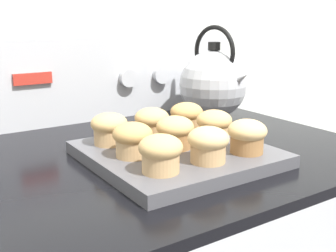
{
  "coord_description": "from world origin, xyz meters",
  "views": [
    {
      "loc": [
        -0.43,
        -0.33,
        1.19
      ],
      "look_at": [
        -0.01,
        0.3,
        0.99
      ],
      "focal_mm": 45.0,
      "sensor_mm": 36.0,
      "label": 1
    }
  ],
  "objects_px": {
    "muffin_r0_c1": "(208,144)",
    "muffin_r2_c2": "(187,116)",
    "muffin_r1_c0": "(133,139)",
    "muffin_r1_c1": "(175,132)",
    "muffin_r0_c2": "(247,135)",
    "muffin_r0_c0": "(161,153)",
    "tea_kettle": "(214,83)",
    "muffin_r1_c2": "(214,125)",
    "muffin_r2_c0": "(109,128)",
    "muffin_r2_c1": "(152,122)",
    "muffin_pan": "(177,154)"
  },
  "relations": [
    {
      "from": "muffin_r2_c0",
      "to": "muffin_r1_c2",
      "type": "bearing_deg",
      "value": -26.38
    },
    {
      "from": "muffin_r1_c2",
      "to": "muffin_r2_c1",
      "type": "height_order",
      "value": "same"
    },
    {
      "from": "muffin_r2_c0",
      "to": "muffin_r2_c2",
      "type": "relative_size",
      "value": 1.0
    },
    {
      "from": "muffin_r0_c2",
      "to": "muffin_r2_c1",
      "type": "height_order",
      "value": "same"
    },
    {
      "from": "muffin_r1_c1",
      "to": "muffin_r2_c2",
      "type": "height_order",
      "value": "same"
    },
    {
      "from": "muffin_r1_c2",
      "to": "muffin_r2_c0",
      "type": "bearing_deg",
      "value": 153.62
    },
    {
      "from": "muffin_r0_c0",
      "to": "muffin_r1_c2",
      "type": "height_order",
      "value": "same"
    },
    {
      "from": "tea_kettle",
      "to": "muffin_r2_c0",
      "type": "bearing_deg",
      "value": -159.77
    },
    {
      "from": "muffin_r2_c2",
      "to": "muffin_pan",
      "type": "bearing_deg",
      "value": -134.07
    },
    {
      "from": "muffin_r0_c2",
      "to": "tea_kettle",
      "type": "bearing_deg",
      "value": 59.91
    },
    {
      "from": "muffin_pan",
      "to": "muffin_r2_c1",
      "type": "distance_m",
      "value": 0.09
    },
    {
      "from": "muffin_r1_c0",
      "to": "muffin_r2_c0",
      "type": "relative_size",
      "value": 1.0
    },
    {
      "from": "muffin_r0_c0",
      "to": "muffin_r2_c2",
      "type": "xyz_separation_m",
      "value": [
        0.17,
        0.17,
        0.0
      ]
    },
    {
      "from": "muffin_pan",
      "to": "muffin_r1_c1",
      "type": "bearing_deg",
      "value": 158.21
    },
    {
      "from": "muffin_r0_c2",
      "to": "muffin_r1_c0",
      "type": "relative_size",
      "value": 1.0
    },
    {
      "from": "muffin_r1_c1",
      "to": "tea_kettle",
      "type": "bearing_deg",
      "value": 39.22
    },
    {
      "from": "muffin_r0_c1",
      "to": "muffin_r1_c0",
      "type": "distance_m",
      "value": 0.13
    },
    {
      "from": "muffin_r0_c1",
      "to": "muffin_r0_c2",
      "type": "height_order",
      "value": "same"
    },
    {
      "from": "muffin_r0_c1",
      "to": "muffin_r1_c2",
      "type": "height_order",
      "value": "same"
    },
    {
      "from": "muffin_r1_c0",
      "to": "muffin_r1_c1",
      "type": "height_order",
      "value": "same"
    },
    {
      "from": "muffin_r1_c2",
      "to": "muffin_r2_c0",
      "type": "height_order",
      "value": "same"
    },
    {
      "from": "muffin_r1_c2",
      "to": "muffin_r2_c0",
      "type": "relative_size",
      "value": 1.0
    },
    {
      "from": "muffin_r0_c1",
      "to": "muffin_r2_c2",
      "type": "bearing_deg",
      "value": 64.09
    },
    {
      "from": "muffin_r0_c0",
      "to": "muffin_r1_c2",
      "type": "bearing_deg",
      "value": 26.51
    },
    {
      "from": "muffin_r0_c2",
      "to": "muffin_r1_c2",
      "type": "xyz_separation_m",
      "value": [
        0.0,
        0.09,
        0.0
      ]
    },
    {
      "from": "muffin_r1_c0",
      "to": "muffin_r2_c0",
      "type": "bearing_deg",
      "value": 90.57
    },
    {
      "from": "muffin_r2_c2",
      "to": "muffin_r2_c0",
      "type": "bearing_deg",
      "value": 179.99
    },
    {
      "from": "muffin_r0_c1",
      "to": "tea_kettle",
      "type": "xyz_separation_m",
      "value": [
        0.26,
        0.31,
        0.04
      ]
    },
    {
      "from": "muffin_r0_c0",
      "to": "muffin_r1_c0",
      "type": "height_order",
      "value": "same"
    },
    {
      "from": "muffin_r1_c2",
      "to": "muffin_r2_c1",
      "type": "bearing_deg",
      "value": 136.61
    },
    {
      "from": "muffin_pan",
      "to": "muffin_r2_c2",
      "type": "relative_size",
      "value": 4.49
    },
    {
      "from": "muffin_r1_c0",
      "to": "muffin_r1_c1",
      "type": "bearing_deg",
      "value": -0.84
    },
    {
      "from": "muffin_r1_c2",
      "to": "muffin_r2_c1",
      "type": "relative_size",
      "value": 1.0
    },
    {
      "from": "muffin_r0_c2",
      "to": "muffin_r2_c2",
      "type": "xyz_separation_m",
      "value": [
        0.0,
        0.18,
        0.0
      ]
    },
    {
      "from": "muffin_r2_c2",
      "to": "muffin_r0_c1",
      "type": "bearing_deg",
      "value": -115.91
    },
    {
      "from": "muffin_r0_c0",
      "to": "muffin_r0_c2",
      "type": "relative_size",
      "value": 1.0
    },
    {
      "from": "muffin_r0_c0",
      "to": "muffin_r2_c2",
      "type": "distance_m",
      "value": 0.25
    },
    {
      "from": "muffin_r0_c1",
      "to": "muffin_r1_c1",
      "type": "height_order",
      "value": "same"
    },
    {
      "from": "muffin_r1_c0",
      "to": "muffin_r2_c1",
      "type": "height_order",
      "value": "same"
    },
    {
      "from": "muffin_r0_c2",
      "to": "muffin_r1_c0",
      "type": "xyz_separation_m",
      "value": [
        -0.17,
        0.09,
        0.0
      ]
    },
    {
      "from": "muffin_r2_c1",
      "to": "muffin_r2_c2",
      "type": "distance_m",
      "value": 0.09
    },
    {
      "from": "muffin_r1_c1",
      "to": "muffin_r1_c2",
      "type": "distance_m",
      "value": 0.09
    },
    {
      "from": "muffin_r0_c2",
      "to": "muffin_r2_c0",
      "type": "bearing_deg",
      "value": 134.65
    },
    {
      "from": "muffin_r0_c0",
      "to": "muffin_r0_c2",
      "type": "bearing_deg",
      "value": -0.67
    },
    {
      "from": "muffin_r0_c1",
      "to": "muffin_r1_c2",
      "type": "relative_size",
      "value": 1.0
    },
    {
      "from": "muffin_r1_c1",
      "to": "muffin_r2_c0",
      "type": "relative_size",
      "value": 1.0
    },
    {
      "from": "muffin_r1_c0",
      "to": "tea_kettle",
      "type": "height_order",
      "value": "tea_kettle"
    },
    {
      "from": "muffin_r0_c1",
      "to": "muffin_r2_c1",
      "type": "xyz_separation_m",
      "value": [
        0.0,
        0.17,
        0.0
      ]
    },
    {
      "from": "muffin_pan",
      "to": "muffin_r2_c1",
      "type": "height_order",
      "value": "muffin_r2_c1"
    },
    {
      "from": "muffin_pan",
      "to": "muffin_r1_c2",
      "type": "xyz_separation_m",
      "value": [
        0.09,
        0.0,
        0.04
      ]
    }
  ]
}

